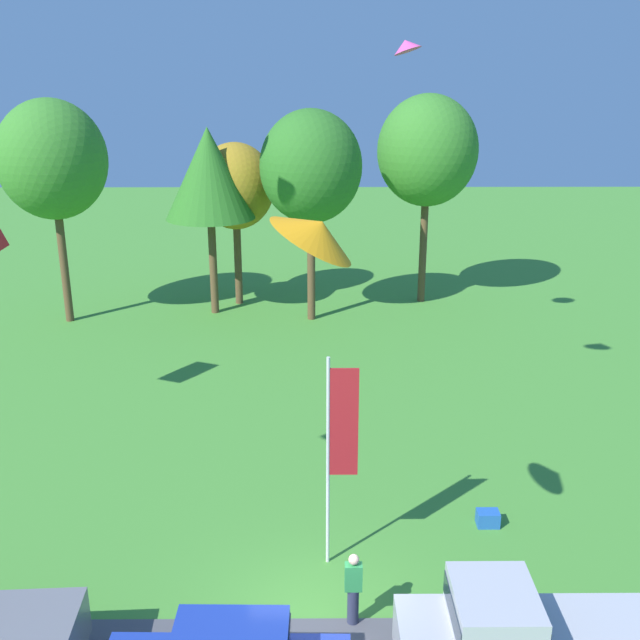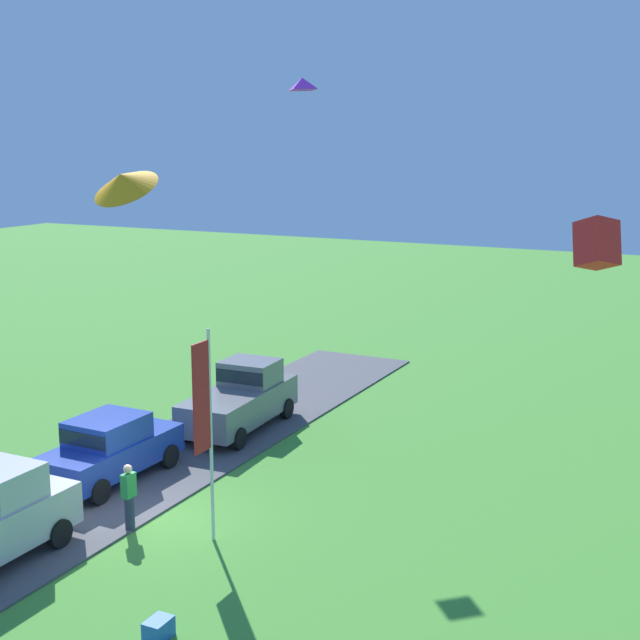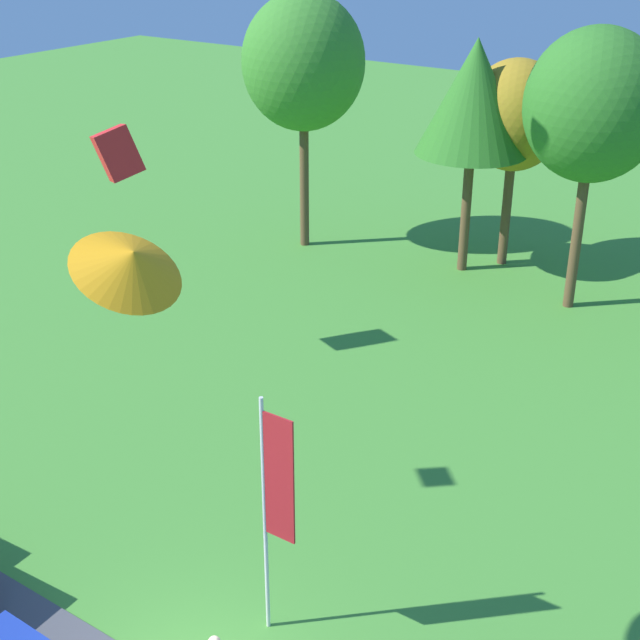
{
  "view_description": "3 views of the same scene",
  "coord_description": "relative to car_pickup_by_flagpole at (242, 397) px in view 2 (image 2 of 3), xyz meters",
  "views": [
    {
      "loc": [
        0.02,
        -12.7,
        11.08
      ],
      "look_at": [
        0.15,
        6.8,
        4.46
      ],
      "focal_mm": 42.0,
      "sensor_mm": 36.0,
      "label": 1
    },
    {
      "loc": [
        16.9,
        13.35,
        9.43
      ],
      "look_at": [
        -0.58,
        4.6,
        5.44
      ],
      "focal_mm": 50.0,
      "sensor_mm": 36.0,
      "label": 2
    },
    {
      "loc": [
        8.53,
        -8.16,
        12.95
      ],
      "look_at": [
        -0.86,
        5.69,
        4.96
      ],
      "focal_mm": 50.0,
      "sensor_mm": 36.0,
      "label": 3
    }
  ],
  "objects": [
    {
      "name": "kite_box_trailing_tail",
      "position": [
        -2.83,
        10.53,
        5.31
      ],
      "size": [
        1.69,
        1.51,
        1.73
      ],
      "primitive_type": "cube",
      "rotation": [
        0.21,
        0.3,
        4.18
      ],
      "color": "red"
    },
    {
      "name": "kite_diamond_topmost",
      "position": [
        -0.85,
        1.84,
        9.96
      ],
      "size": [
        0.85,
        0.8,
        0.41
      ],
      "primitive_type": "pyramid",
      "rotation": [
        0.05,
        0.0,
        6.24
      ],
      "color": "purple"
    },
    {
      "name": "flag_banner",
      "position": [
        7.65,
        3.73,
        2.18
      ],
      "size": [
        0.71,
        0.08,
        5.18
      ],
      "color": "silver",
      "rests_on": "ground"
    },
    {
      "name": "kite_delta_mid_center",
      "position": [
        7.16,
        1.28,
        7.33
      ],
      "size": [
        1.69,
        1.7,
        1.14
      ],
      "primitive_type": "cone",
      "rotation": [
        0.52,
        0.0,
        1.5
      ],
      "color": "orange"
    },
    {
      "name": "pavement_strip",
      "position": [
        7.11,
        -0.46,
        -1.08
      ],
      "size": [
        36.0,
        4.4,
        0.06
      ],
      "primitive_type": "cube",
      "color": "#4C4C51",
      "rests_on": "ground"
    },
    {
      "name": "cooler_box",
      "position": [
        11.51,
        5.18,
        -0.91
      ],
      "size": [
        0.56,
        0.4,
        0.4
      ],
      "primitive_type": "cube",
      "color": "blue",
      "rests_on": "ground"
    },
    {
      "name": "person_watching_sky",
      "position": [
        7.91,
        1.64,
        -0.23
      ],
      "size": [
        0.36,
        0.24,
        1.71
      ],
      "color": "#2D334C",
      "rests_on": "ground"
    },
    {
      "name": "car_sedan_near_entrance",
      "position": [
        5.59,
        -0.87,
        -0.07
      ],
      "size": [
        4.43,
        2.01,
        1.84
      ],
      "color": "#1E389E",
      "rests_on": "ground"
    },
    {
      "name": "ground_plane",
      "position": [
        7.11,
        1.55,
        -1.11
      ],
      "size": [
        120.0,
        120.0,
        0.0
      ],
      "primitive_type": "plane",
      "color": "#478E33"
    },
    {
      "name": "car_pickup_by_flagpole",
      "position": [
        0.0,
        0.0,
        0.0
      ],
      "size": [
        5.09,
        2.25,
        2.14
      ],
      "color": "slate",
      "rests_on": "ground"
    }
  ]
}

